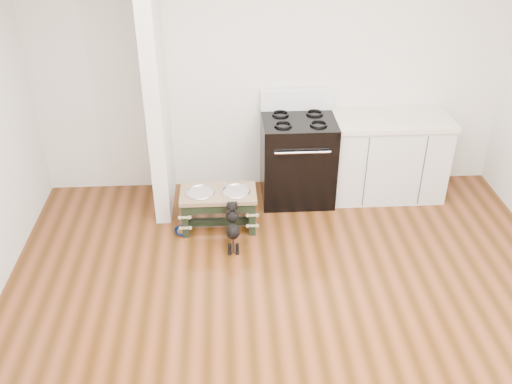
# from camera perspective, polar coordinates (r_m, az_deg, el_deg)

# --- Properties ---
(ground) EXTENTS (5.00, 5.00, 0.00)m
(ground) POSITION_cam_1_polar(r_m,az_deg,el_deg) (4.63, 4.11, -14.51)
(ground) COLOR #41240B
(ground) RESTS_ON ground
(room_shell) EXTENTS (5.00, 5.00, 5.00)m
(room_shell) POSITION_cam_1_polar(r_m,az_deg,el_deg) (3.66, 5.04, 3.56)
(room_shell) COLOR silver
(room_shell) RESTS_ON ground
(partition_wall) EXTENTS (0.15, 0.80, 2.70)m
(partition_wall) POSITION_cam_1_polar(r_m,az_deg,el_deg) (5.70, -10.02, 10.52)
(partition_wall) COLOR silver
(partition_wall) RESTS_ON ground
(oven_range) EXTENTS (0.76, 0.69, 1.14)m
(oven_range) POSITION_cam_1_polar(r_m,az_deg,el_deg) (6.12, 4.18, 3.43)
(oven_range) COLOR black
(oven_range) RESTS_ON ground
(cabinet_run) EXTENTS (1.24, 0.64, 0.91)m
(cabinet_run) POSITION_cam_1_polar(r_m,az_deg,el_deg) (6.34, 12.99, 3.47)
(cabinet_run) COLOR silver
(cabinet_run) RESTS_ON ground
(dog_feeder) EXTENTS (0.75, 0.40, 0.43)m
(dog_feeder) POSITION_cam_1_polar(r_m,az_deg,el_deg) (5.67, -3.78, -1.07)
(dog_feeder) COLOR black
(dog_feeder) RESTS_ON ground
(puppy) EXTENTS (0.13, 0.39, 0.46)m
(puppy) POSITION_cam_1_polar(r_m,az_deg,el_deg) (5.41, -2.34, -3.36)
(puppy) COLOR black
(puppy) RESTS_ON ground
(floor_bowl) EXTENTS (0.19, 0.19, 0.05)m
(floor_bowl) POSITION_cam_1_polar(r_m,az_deg,el_deg) (5.76, -7.38, -3.92)
(floor_bowl) COLOR navy
(floor_bowl) RESTS_ON ground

